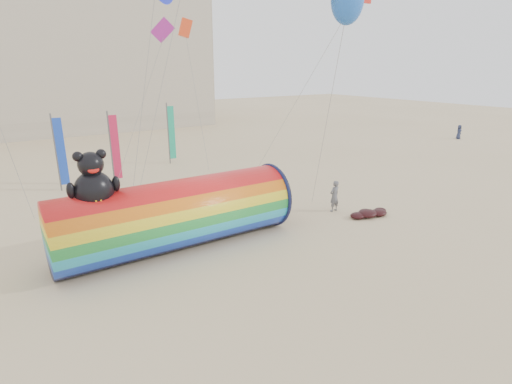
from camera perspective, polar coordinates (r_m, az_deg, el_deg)
ground at (r=18.35m, az=1.31°, el=-8.61°), size 160.00×160.00×0.00m
windsock_assembly at (r=18.69m, az=-11.26°, el=-2.89°), size 10.94×3.33×5.04m
kite_handler at (r=23.49m, az=11.14°, el=-0.58°), size 0.71×0.50×1.84m
fabric_bundle at (r=23.42m, az=15.88°, el=-2.92°), size 2.62×1.35×0.41m
festival_banners at (r=31.43m, az=-18.88°, el=6.59°), size 9.88×4.05×5.20m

